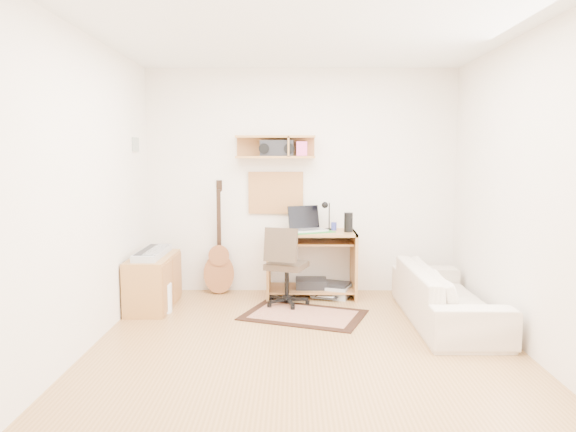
{
  "coord_description": "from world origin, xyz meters",
  "views": [
    {
      "loc": [
        -0.11,
        -4.3,
        1.6
      ],
      "look_at": [
        -0.15,
        1.05,
        1.0
      ],
      "focal_mm": 33.57,
      "sensor_mm": 36.0,
      "label": 1
    }
  ],
  "objects_px": {
    "cabinet": "(153,282)",
    "sofa": "(447,286)",
    "task_chair": "(287,265)",
    "desk": "(311,264)",
    "printer": "(332,289)"
  },
  "relations": [
    {
      "from": "printer",
      "to": "sofa",
      "type": "height_order",
      "value": "sofa"
    },
    {
      "from": "desk",
      "to": "task_chair",
      "type": "bearing_deg",
      "value": -126.22
    },
    {
      "from": "task_chair",
      "to": "sofa",
      "type": "bearing_deg",
      "value": -0.76
    },
    {
      "from": "desk",
      "to": "cabinet",
      "type": "relative_size",
      "value": 1.11
    },
    {
      "from": "cabinet",
      "to": "sofa",
      "type": "height_order",
      "value": "sofa"
    },
    {
      "from": "desk",
      "to": "sofa",
      "type": "xyz_separation_m",
      "value": [
        1.27,
        -0.95,
        -0.02
      ]
    },
    {
      "from": "desk",
      "to": "printer",
      "type": "relative_size",
      "value": 2.47
    },
    {
      "from": "desk",
      "to": "task_chair",
      "type": "xyz_separation_m",
      "value": [
        -0.27,
        -0.38,
        0.06
      ]
    },
    {
      "from": "cabinet",
      "to": "task_chair",
      "type": "bearing_deg",
      "value": 3.35
    },
    {
      "from": "printer",
      "to": "sofa",
      "type": "relative_size",
      "value": 0.22
    },
    {
      "from": "desk",
      "to": "sofa",
      "type": "distance_m",
      "value": 1.58
    },
    {
      "from": "task_chair",
      "to": "cabinet",
      "type": "xyz_separation_m",
      "value": [
        -1.41,
        -0.08,
        -0.16
      ]
    },
    {
      "from": "cabinet",
      "to": "printer",
      "type": "height_order",
      "value": "cabinet"
    },
    {
      "from": "desk",
      "to": "task_chair",
      "type": "height_order",
      "value": "task_chair"
    },
    {
      "from": "task_chair",
      "to": "printer",
      "type": "relative_size",
      "value": 2.15
    }
  ]
}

